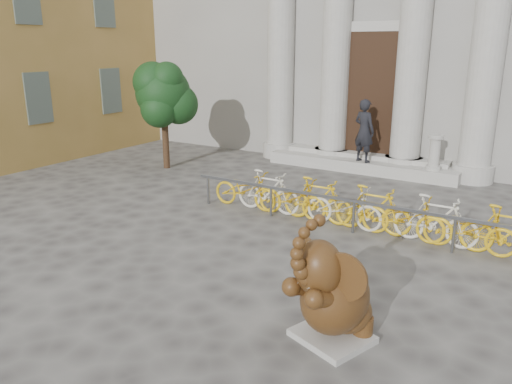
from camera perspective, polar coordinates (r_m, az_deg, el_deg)
The scene contains 7 objects.
ground at distance 8.44m, azimuth -11.08°, elevation -10.72°, with size 80.00×80.00×0.00m, color #474442.
entrance_steps at distance 16.13m, azimuth 11.99°, elevation 3.10°, with size 6.00×1.20×0.36m, color #A8A59E.
elephant_statue at distance 6.74m, azimuth 8.75°, elevation -11.58°, with size 1.23×1.46×1.84m.
bike_rack at distance 10.83m, azimuth 11.54°, elevation -1.68°, with size 8.00×0.53×1.00m.
tree at distance 15.95m, azimuth -10.51°, elevation 10.86°, with size 1.92×1.75×3.34m.
pedestrian at distance 15.55m, azimuth 12.26°, elevation 6.85°, with size 0.70×0.46×1.91m, color black.
balustrade_post at distance 15.13m, azimuth 19.72°, elevation 4.12°, with size 0.41×0.41×1.01m.
Camera 1 is at (5.23, -5.42, 3.82)m, focal length 35.00 mm.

